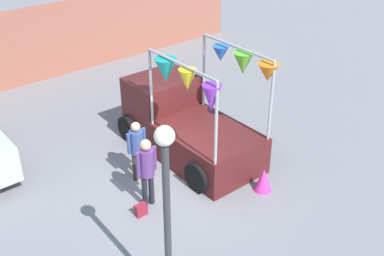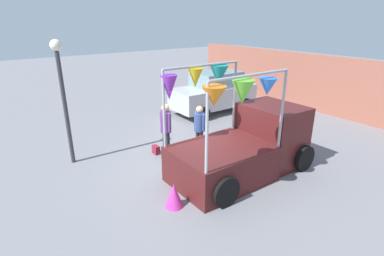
% 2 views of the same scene
% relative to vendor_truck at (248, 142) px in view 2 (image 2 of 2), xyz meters
% --- Properties ---
extents(ground_plane, '(60.00, 60.00, 0.00)m').
position_rel_vendor_truck_xyz_m(ground_plane, '(-1.38, -0.88, -0.88)').
color(ground_plane, slate).
extents(vendor_truck, '(2.39, 4.12, 3.07)m').
position_rel_vendor_truck_xyz_m(vendor_truck, '(0.00, 0.00, 0.00)').
color(vendor_truck, '#4C1919').
rests_on(vendor_truck, ground).
extents(parked_car, '(1.88, 4.00, 1.88)m').
position_rel_vendor_truck_xyz_m(parked_car, '(-5.02, 2.94, 0.06)').
color(parked_car, '#B7B7BC').
rests_on(parked_car, ground).
extents(person_customer, '(0.53, 0.34, 1.74)m').
position_rel_vendor_truck_xyz_m(person_customer, '(-2.18, -1.41, 0.18)').
color(person_customer, black).
rests_on(person_customer, ground).
extents(person_vendor, '(0.53, 0.34, 1.60)m').
position_rel_vendor_truck_xyz_m(person_vendor, '(-1.77, -0.39, 0.08)').
color(person_vendor, '#2D2823').
rests_on(person_vendor, ground).
extents(handbag, '(0.28, 0.16, 0.28)m').
position_rel_vendor_truck_xyz_m(handbag, '(-2.53, -1.61, -0.74)').
color(handbag, maroon).
rests_on(handbag, ground).
extents(street_lamp, '(0.32, 0.32, 3.67)m').
position_rel_vendor_truck_xyz_m(street_lamp, '(-3.51, -3.98, 1.54)').
color(street_lamp, '#333338').
rests_on(street_lamp, ground).
extents(brick_boundary_wall, '(18.00, 0.36, 2.60)m').
position_rel_vendor_truck_xyz_m(brick_boundary_wall, '(-1.38, 7.06, 0.42)').
color(brick_boundary_wall, '#9E5947').
rests_on(brick_boundary_wall, ground).
extents(folded_kite_bundle_magenta, '(0.51, 0.51, 0.60)m').
position_rel_vendor_truck_xyz_m(folded_kite_bundle_magenta, '(0.28, -2.70, -0.58)').
color(folded_kite_bundle_magenta, '#D83399').
rests_on(folded_kite_bundle_magenta, ground).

